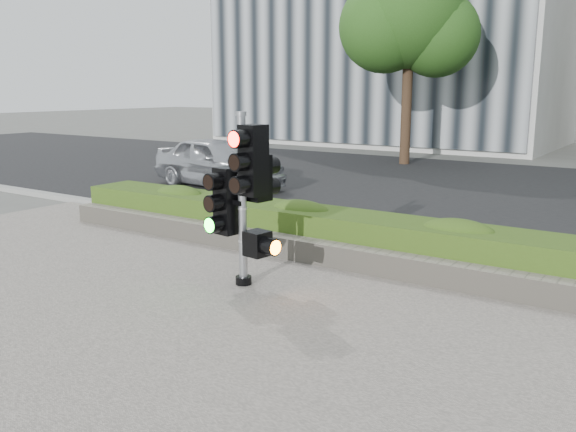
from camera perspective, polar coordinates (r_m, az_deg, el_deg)
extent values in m
plane|color=#51514C|center=(7.73, -1.67, -8.40)|extent=(120.00, 120.00, 0.00)
cube|color=#9E9389|center=(6.04, -16.13, -14.77)|extent=(16.00, 11.00, 0.03)
cube|color=black|center=(16.65, 18.87, 2.02)|extent=(60.00, 13.00, 0.02)
cube|color=gray|center=(10.31, 8.61, -2.96)|extent=(60.00, 0.25, 0.12)
cube|color=gray|center=(9.20, 5.26, -3.80)|extent=(12.00, 0.32, 0.34)
cube|color=#5A8127|center=(9.71, 7.14, -1.96)|extent=(12.00, 1.00, 0.68)
cylinder|color=black|center=(22.18, 11.02, 9.95)|extent=(0.36, 0.36, 4.03)
sphere|color=#1F4012|center=(22.32, 11.35, 18.11)|extent=(3.74, 3.74, 3.74)
sphere|color=#1F4012|center=(22.26, 13.78, 16.15)|extent=(2.88, 2.88, 2.88)
sphere|color=#1F4012|center=(22.17, 9.06, 17.10)|extent=(3.17, 3.17, 3.17)
cylinder|color=black|center=(8.46, -4.18, -6.00)|extent=(0.22, 0.22, 0.11)
cylinder|color=gray|center=(8.19, -4.29, 1.29)|extent=(0.12, 0.12, 2.30)
cylinder|color=gray|center=(8.06, -4.42, 9.53)|extent=(0.15, 0.15, 0.06)
cube|color=#FF1107|center=(7.89, -3.26, 5.22)|extent=(0.33, 0.33, 0.92)
cube|color=#14E51E|center=(8.36, -5.67, 1.44)|extent=(0.33, 0.33, 0.92)
cube|color=black|center=(8.29, -2.86, 3.59)|extent=(0.33, 0.33, 0.63)
cube|color=orange|center=(8.15, -2.88, -2.57)|extent=(0.33, 0.33, 0.34)
imported|color=#B7B9BF|center=(16.68, -6.57, 5.03)|extent=(4.25, 2.22, 1.38)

